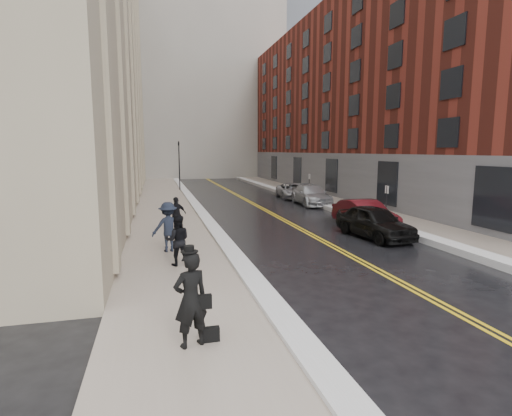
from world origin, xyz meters
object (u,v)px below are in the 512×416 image
car_maroon (365,214)px  pedestrian_main (191,300)px  car_black (374,222)px  pedestrian_a (178,240)px  pedestrian_b (168,227)px  pedestrian_c (177,214)px  car_silver_far (292,191)px  car_silver_near (311,195)px

car_maroon → pedestrian_main: pedestrian_main is taller
car_black → pedestrian_a: (-9.60, -2.93, 0.27)m
car_maroon → pedestrian_a: pedestrian_a is taller
pedestrian_b → pedestrian_c: pedestrian_b is taller
car_maroon → car_silver_far: car_maroon is taller
car_black → pedestrian_b: 9.90m
pedestrian_main → pedestrian_b: pedestrian_main is taller
car_black → pedestrian_c: bearing=154.6°
pedestrian_main → pedestrian_b: size_ratio=1.01×
car_black → car_silver_near: 12.24m
car_silver_far → pedestrian_b: 20.89m
pedestrian_a → pedestrian_c: size_ratio=1.03×
car_silver_near → pedestrian_c: pedestrian_c is taller
pedestrian_a → pedestrian_b: (-0.26, 2.12, 0.10)m
car_black → pedestrian_a: size_ratio=2.55×
car_black → car_silver_far: size_ratio=0.97×
car_maroon → pedestrian_c: pedestrian_c is taller
pedestrian_c → pedestrian_a: bearing=62.7°
car_black → car_silver_near: car_black is taller
car_silver_far → pedestrian_a: size_ratio=2.63×
car_black → car_silver_far: bearing=78.4°
pedestrian_main → car_black: bearing=-156.2°
pedestrian_main → car_silver_near: bearing=-137.4°
car_silver_far → pedestrian_c: pedestrian_c is taller
pedestrian_a → pedestrian_c: (0.30, 6.17, -0.03)m
car_black → pedestrian_c: (-9.30, 3.24, 0.24)m
pedestrian_b → pedestrian_c: bearing=-106.2°
car_silver_near → pedestrian_a: pedestrian_a is taller
car_maroon → car_black: bearing=-110.2°
pedestrian_c → car_maroon: bearing=150.0°
car_black → car_maroon: size_ratio=0.99×
pedestrian_c → car_silver_near: bearing=-165.3°
pedestrian_main → pedestrian_a: pedestrian_main is taller
car_silver_near → car_black: bearing=-94.4°
car_black → car_silver_near: size_ratio=0.88×
car_maroon → pedestrian_a: 11.59m
car_black → car_maroon: bearing=65.6°
car_silver_near → pedestrian_b: size_ratio=2.61×
car_maroon → pedestrian_a: (-10.35, -5.20, 0.29)m
car_silver_near → pedestrian_a: 18.77m
car_black → pedestrian_main: size_ratio=2.28×
pedestrian_main → pedestrian_c: 12.36m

